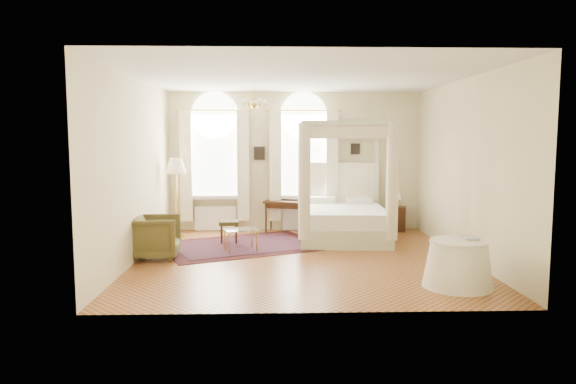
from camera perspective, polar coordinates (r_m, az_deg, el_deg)
name	(u,v)px	position (r m, az deg, el deg)	size (l,w,h in m)	color
ground	(302,258)	(9.58, 1.55, -7.32)	(6.00, 6.00, 0.00)	#B06733
room_walls	(302,151)	(9.32, 1.58, 4.60)	(6.00, 6.00, 6.00)	beige
window_left	(215,169)	(12.27, -8.11, 2.58)	(1.62, 0.27, 3.29)	white
window_right	(304,169)	(12.22, 1.74, 2.62)	(1.62, 0.27, 3.29)	white
chandelier	(254,103)	(10.53, -3.75, 9.80)	(0.51, 0.45, 0.50)	gold
wall_pictures	(299,151)	(12.29, 1.19, 4.53)	(2.54, 0.03, 0.39)	black
canopy_bed	(343,213)	(11.23, 6.18, -2.37)	(2.06, 2.47, 2.55)	beige
nightstand	(397,219)	(12.51, 11.99, -2.93)	(0.41, 0.37, 0.59)	#3A1D0F
nightstand_lamp	(395,195)	(12.44, 11.83, -0.38)	(0.28, 0.28, 0.40)	gold
writing_desk	(286,205)	(12.11, -0.24, -1.48)	(1.09, 0.78, 0.74)	#3A1D0F
laptop	(294,200)	(12.16, 0.67, -0.88)	(0.32, 0.21, 0.03)	black
stool	(229,224)	(10.94, -6.60, -3.60)	(0.44, 0.44, 0.47)	#40361B
armchair	(155,237)	(9.77, -14.54, -4.87)	(0.85, 0.87, 0.79)	#4A431F
coffee_table	(241,231)	(10.11, -5.30, -4.35)	(0.74, 0.62, 0.44)	white
floor_lamp	(176,170)	(11.55, -12.35, 2.41)	(0.46, 0.46, 1.77)	gold
oriental_rug	(242,245)	(10.67, -5.13, -5.93)	(3.78, 3.32, 0.01)	#390D0F
side_table	(458,264)	(8.10, 18.36, -7.60)	(1.03, 1.03, 0.70)	white
book	(462,238)	(8.18, 18.81, -4.83)	(0.22, 0.29, 0.03)	black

